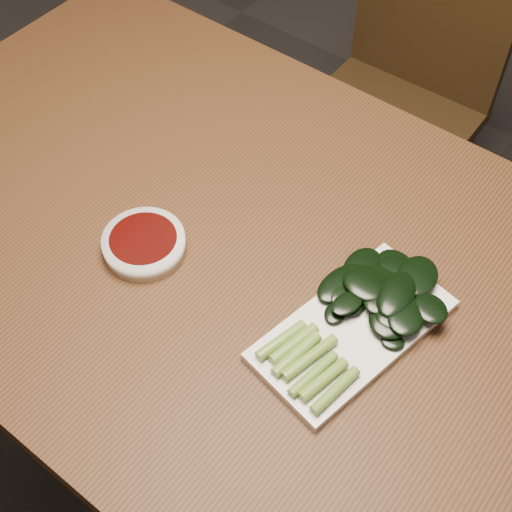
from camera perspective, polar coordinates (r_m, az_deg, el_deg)
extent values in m
plane|color=#292627|center=(1.69, 0.32, -15.78)|extent=(6.00, 6.00, 0.00)
cube|color=#402512|center=(1.04, 0.49, -0.80)|extent=(1.40, 0.80, 0.04)
cylinder|color=#402512|center=(1.79, -9.42, 9.06)|extent=(0.05, 0.05, 0.71)
cube|color=black|center=(1.72, 10.17, 10.23)|extent=(0.38, 0.38, 0.04)
cylinder|color=black|center=(1.83, 2.52, 4.45)|extent=(0.04, 0.04, 0.41)
cylinder|color=black|center=(1.74, 10.98, -0.16)|extent=(0.04, 0.04, 0.41)
cylinder|color=black|center=(2.02, 7.64, 9.73)|extent=(0.04, 0.04, 0.41)
cylinder|color=black|center=(1.95, 15.50, 5.76)|extent=(0.04, 0.04, 0.41)
cube|color=black|center=(1.70, 14.31, 19.14)|extent=(0.37, 0.04, 0.44)
cylinder|color=silver|center=(1.04, -8.94, 0.93)|extent=(0.12, 0.12, 0.03)
cylinder|color=#3A0805|center=(1.03, -9.02, 1.37)|extent=(0.10, 0.10, 0.00)
cube|color=silver|center=(0.96, 7.73, -5.88)|extent=(0.18, 0.30, 0.01)
cylinder|color=olive|center=(0.93, 2.03, -6.76)|extent=(0.03, 0.08, 0.01)
cylinder|color=olive|center=(0.92, 3.05, -7.03)|extent=(0.03, 0.08, 0.02)
cylinder|color=olive|center=(0.92, 3.26, -7.85)|extent=(0.03, 0.08, 0.01)
cylinder|color=olive|center=(0.91, 4.31, -8.11)|extent=(0.03, 0.09, 0.02)
cylinder|color=olive|center=(0.90, 4.59, -9.39)|extent=(0.03, 0.08, 0.01)
cylinder|color=olive|center=(0.90, 5.41, -9.82)|extent=(0.03, 0.08, 0.02)
cylinder|color=olive|center=(0.90, 6.35, -10.63)|extent=(0.02, 0.08, 0.01)
ellipsoid|color=black|center=(0.98, 11.04, -2.75)|extent=(0.07, 0.07, 0.01)
ellipsoid|color=black|center=(0.95, 11.08, -4.86)|extent=(0.07, 0.06, 0.01)
ellipsoid|color=black|center=(0.95, 11.86, -4.70)|extent=(0.07, 0.08, 0.01)
ellipsoid|color=black|center=(1.00, 11.09, -0.97)|extent=(0.06, 0.06, 0.01)
ellipsoid|color=black|center=(0.95, 7.30, -3.77)|extent=(0.04, 0.05, 0.01)
ellipsoid|color=black|center=(0.96, 9.92, -3.38)|extent=(0.05, 0.06, 0.01)
ellipsoid|color=black|center=(0.97, 6.85, -2.75)|extent=(0.04, 0.05, 0.01)
ellipsoid|color=black|center=(0.95, 10.73, -4.93)|extent=(0.07, 0.08, 0.01)
ellipsoid|color=black|center=(1.00, 12.83, -1.52)|extent=(0.07, 0.08, 0.01)
ellipsoid|color=black|center=(0.98, 7.03, -2.12)|extent=(0.07, 0.10, 0.01)
ellipsoid|color=black|center=(0.96, 7.26, -3.93)|extent=(0.05, 0.04, 0.01)
ellipsoid|color=black|center=(0.97, 13.79, -4.10)|extent=(0.06, 0.06, 0.01)
ellipsoid|color=black|center=(0.99, 10.42, -1.84)|extent=(0.06, 0.05, 0.01)
ellipsoid|color=black|center=(1.01, 11.22, -0.80)|extent=(0.08, 0.07, 0.01)
ellipsoid|color=black|center=(0.97, 8.70, -2.25)|extent=(0.07, 0.06, 0.01)
ellipsoid|color=black|center=(0.97, 11.13, -3.05)|extent=(0.06, 0.09, 0.02)
ellipsoid|color=black|center=(0.98, 9.49, -2.24)|extent=(0.07, 0.06, 0.01)
ellipsoid|color=black|center=(0.98, 9.15, -2.36)|extent=(0.09, 0.08, 0.01)
ellipsoid|color=black|center=(1.00, 8.55, -0.93)|extent=(0.07, 0.08, 0.01)
ellipsoid|color=black|center=(0.97, 7.17, -3.64)|extent=(0.04, 0.04, 0.01)
ellipsoid|color=black|center=(0.96, 7.48, -3.95)|extent=(0.05, 0.06, 0.01)
ellipsoid|color=black|center=(0.96, 6.37, -4.53)|extent=(0.04, 0.04, 0.01)
ellipsoid|color=black|center=(0.94, 10.88, -6.72)|extent=(0.04, 0.03, 0.01)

